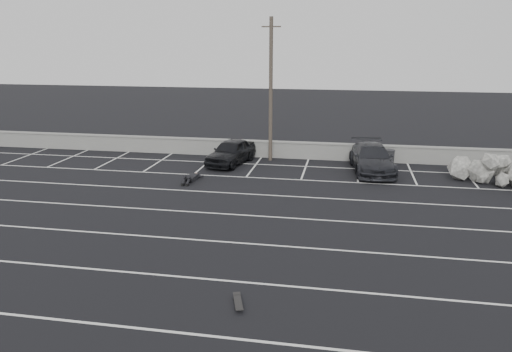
% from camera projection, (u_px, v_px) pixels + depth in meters
% --- Properties ---
extents(ground, '(120.00, 120.00, 0.00)m').
position_uv_depth(ground, '(173.00, 238.00, 18.86)').
color(ground, black).
rests_on(ground, ground).
extents(seawall, '(50.00, 0.45, 1.06)m').
position_uv_depth(seawall, '(247.00, 148.00, 31.99)').
color(seawall, gray).
rests_on(seawall, ground).
extents(stall_lines, '(36.00, 20.05, 0.01)m').
position_uv_depth(stall_lines, '(203.00, 202.00, 23.05)').
color(stall_lines, silver).
rests_on(stall_lines, ground).
extents(car_left, '(2.65, 4.62, 1.48)m').
position_uv_depth(car_left, '(231.00, 152.00, 29.99)').
color(car_left, black).
rests_on(car_left, ground).
extents(car_right, '(2.75, 5.50, 1.54)m').
position_uv_depth(car_right, '(372.00, 158.00, 28.19)').
color(car_right, black).
rests_on(car_right, ground).
extents(utility_pole, '(1.14, 0.23, 8.56)m').
position_uv_depth(utility_pole, '(271.00, 90.00, 29.94)').
color(utility_pole, '#4C4238').
rests_on(utility_pole, ground).
extents(trash_bin, '(0.74, 0.74, 0.95)m').
position_uv_depth(trash_bin, '(389.00, 158.00, 29.64)').
color(trash_bin, '#262729').
rests_on(trash_bin, ground).
extents(riprap_pile, '(4.41, 3.42, 1.33)m').
position_uv_depth(riprap_pile, '(502.00, 175.00, 25.81)').
color(riprap_pile, '#AAA89F').
rests_on(riprap_pile, ground).
extents(person, '(1.17, 2.58, 0.50)m').
position_uv_depth(person, '(193.00, 175.00, 26.68)').
color(person, black).
rests_on(person, ground).
extents(skateboard, '(0.46, 0.86, 0.10)m').
position_uv_depth(skateboard, '(238.00, 302.00, 14.09)').
color(skateboard, black).
rests_on(skateboard, ground).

